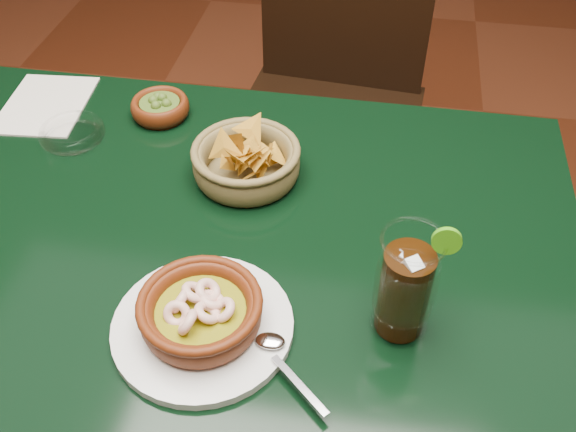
% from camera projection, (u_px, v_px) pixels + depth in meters
% --- Properties ---
extents(dining_table, '(1.20, 0.80, 0.75)m').
position_uv_depth(dining_table, '(210.00, 265.00, 1.10)').
color(dining_table, black).
rests_on(dining_table, ground).
extents(dining_chair, '(0.50, 0.50, 1.00)m').
position_uv_depth(dining_chair, '(332.00, 96.00, 1.67)').
color(dining_chair, black).
rests_on(dining_chair, ground).
extents(shrimp_plate, '(0.31, 0.25, 0.08)m').
position_uv_depth(shrimp_plate, '(202.00, 315.00, 0.86)').
color(shrimp_plate, silver).
rests_on(shrimp_plate, dining_table).
extents(chip_basket, '(0.22, 0.22, 0.12)m').
position_uv_depth(chip_basket, '(246.00, 161.00, 1.10)').
color(chip_basket, olive).
rests_on(chip_basket, dining_table).
extents(guacamole_ramekin, '(0.13, 0.13, 0.04)m').
position_uv_depth(guacamole_ramekin, '(160.00, 107.00, 1.24)').
color(guacamole_ramekin, '#4C1B08').
rests_on(guacamole_ramekin, dining_table).
extents(cola_drink, '(0.17, 0.17, 0.19)m').
position_uv_depth(cola_drink, '(405.00, 286.00, 0.83)').
color(cola_drink, white).
rests_on(cola_drink, dining_table).
extents(glass_ashtray, '(0.13, 0.13, 0.03)m').
position_uv_depth(glass_ashtray, '(72.00, 133.00, 1.19)').
color(glass_ashtray, white).
rests_on(glass_ashtray, dining_table).
extents(paper_menu, '(0.18, 0.22, 0.00)m').
position_uv_depth(paper_menu, '(46.00, 105.00, 1.28)').
color(paper_menu, beige).
rests_on(paper_menu, dining_table).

